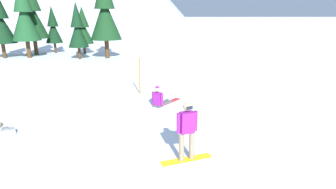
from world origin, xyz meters
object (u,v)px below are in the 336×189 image
object	(u,v)px
trail_marker_pole	(140,76)
pine_tree_young	(83,28)
backpack_grey	(8,131)
snowboarder_midground	(160,99)
snowboarder_foreground	(187,130)
pine_tree_twin	(53,28)
pine_tree_tall	(24,14)
pine_tree_slender	(105,11)
pine_tree_short	(31,13)
pine_tree_broad	(77,29)

from	to	relation	value
trail_marker_pole	pine_tree_young	bearing A→B (deg)	113.51
backpack_grey	snowboarder_midground	bearing A→B (deg)	29.60
snowboarder_foreground	pine_tree_twin	xyz separation A→B (m)	(-12.11, 23.84, 1.76)
backpack_grey	trail_marker_pole	xyz separation A→B (m)	(4.31, 5.18, 0.83)
pine_tree_tall	pine_tree_twin	world-z (taller)	pine_tree_tall
snowboarder_midground	pine_tree_young	size ratio (longest dim) A/B	0.33
trail_marker_pole	pine_tree_tall	world-z (taller)	pine_tree_tall
pine_tree_slender	pine_tree_tall	bearing A→B (deg)	176.61
pine_tree_tall	backpack_grey	bearing A→B (deg)	-68.37
backpack_grey	pine_tree_young	distance (m)	21.47
pine_tree_young	pine_tree_short	xyz separation A→B (m)	(-4.86, -0.63, 1.55)
trail_marker_pole	pine_tree_young	size ratio (longest dim) A/B	0.39
pine_tree_young	pine_tree_slender	distance (m)	4.74
backpack_grey	pine_tree_twin	bearing A→B (deg)	105.32
pine_tree_tall	pine_tree_broad	bearing A→B (deg)	-11.81
snowboarder_foreground	pine_tree_slender	bearing A→B (deg)	106.23
trail_marker_pole	pine_tree_broad	bearing A→B (deg)	118.04
snowboarder_foreground	snowboarder_midground	xyz separation A→B (m)	(-0.76, 5.03, -0.58)
snowboarder_foreground	trail_marker_pole	size ratio (longest dim) A/B	0.93
pine_tree_broad	pine_tree_slender	xyz separation A→B (m)	(2.47, 0.62, 1.54)
snowboarder_foreground	pine_tree_broad	size ratio (longest dim) A/B	0.34
pine_tree_twin	pine_tree_slender	bearing A→B (deg)	-32.14
pine_tree_twin	backpack_grey	bearing A→B (deg)	-74.68
snowboarder_foreground	backpack_grey	size ratio (longest dim) A/B	3.20
pine_tree_slender	pine_tree_short	world-z (taller)	pine_tree_slender
pine_tree_young	pine_tree_tall	size ratio (longest dim) A/B	0.65
snowboarder_midground	pine_tree_twin	distance (m)	22.10
pine_tree_tall	snowboarder_foreground	bearing A→B (deg)	-56.61
snowboarder_foreground	pine_tree_slender	world-z (taller)	pine_tree_slender
pine_tree_short	pine_tree_twin	size ratio (longest dim) A/B	1.55
backpack_grey	pine_tree_short	bearing A→B (deg)	110.07
snowboarder_foreground	pine_tree_short	size ratio (longest dim) A/B	0.23
pine_tree_short	pine_tree_twin	world-z (taller)	pine_tree_short
pine_tree_broad	pine_tree_twin	size ratio (longest dim) A/B	1.04
pine_tree_broad	pine_tree_short	bearing A→B (deg)	148.71
snowboarder_foreground	trail_marker_pole	bearing A→B (deg)	104.21
pine_tree_short	pine_tree_tall	size ratio (longest dim) A/B	1.03
pine_tree_short	pine_tree_tall	bearing A→B (deg)	-84.02
pine_tree_young	pine_tree_tall	distance (m)	5.61
trail_marker_pole	pine_tree_tall	xyz separation A→B (m)	(-11.58, 13.16, 3.13)
pine_tree_short	pine_tree_tall	distance (m)	2.21
snowboarder_foreground	backpack_grey	distance (m)	6.49
pine_tree_short	pine_tree_tall	world-z (taller)	pine_tree_short
snowboarder_midground	pine_tree_young	world-z (taller)	pine_tree_young
pine_tree_slender	pine_tree_tall	size ratio (longest dim) A/B	1.06
trail_marker_pole	pine_tree_broad	distance (m)	13.81
snowboarder_midground	pine_tree_slender	distance (m)	16.17
trail_marker_pole	pine_tree_slender	distance (m)	13.74
snowboarder_midground	pine_tree_slender	size ratio (longest dim) A/B	0.20
snowboarder_foreground	trail_marker_pole	xyz separation A→B (m)	(-1.81, 7.16, 0.02)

